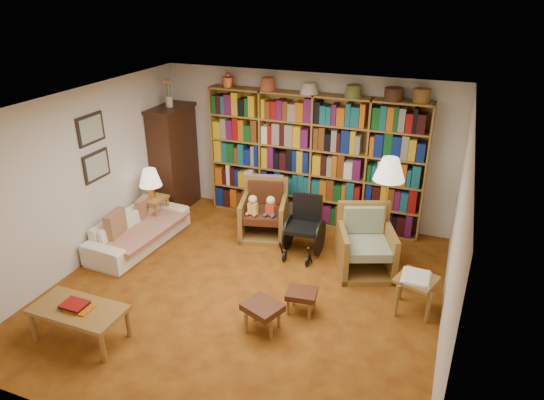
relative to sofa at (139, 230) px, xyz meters
The scene contains 23 objects.
floor 2.13m from the sofa, 14.25° to the right, with size 5.00×5.00×0.00m, color #8E5615.
ceiling 3.08m from the sofa, 14.25° to the right, with size 5.00×5.00×0.00m, color white.
wall_back 3.02m from the sofa, 44.00° to the left, with size 5.00×5.00×0.00m, color silver.
wall_front 3.78m from the sofa, 55.84° to the right, with size 5.00×5.00×0.00m, color silver.
wall_left 1.20m from the sofa, 130.84° to the right, with size 5.00×5.00×0.00m, color silver.
wall_right 4.68m from the sofa, ahead, with size 5.00×5.00×0.00m, color silver.
bookshelf 3.03m from the sofa, 38.79° to the left, with size 3.60×0.30×2.42m.
curio_cabinet 1.65m from the sofa, 97.89° to the left, with size 0.50×0.95×2.40m.
framed_pictures 1.45m from the sofa, 152.75° to the right, with size 0.03×0.52×0.97m.
sofa is the anchor object (origin of this frame).
sofa_throw 0.06m from the sofa, ahead, with size 0.81×1.51×0.04m, color beige.
cushion_left 0.42m from the sofa, 110.38° to the left, with size 0.11×0.35×0.35m, color maroon.
cushion_right 0.42m from the sofa, 110.38° to the right, with size 0.13×0.42×0.42m, color maroon.
side_table_lamp 0.60m from the sofa, 99.90° to the left, with size 0.42×0.42×0.56m.
table_lamp 0.86m from the sofa, 99.90° to the left, with size 0.36×0.36×0.50m.
armchair_leather 2.02m from the sofa, 32.59° to the left, with size 0.91×0.92×0.92m.
armchair_sage 3.51m from the sofa, 10.26° to the left, with size 1.04×1.03×0.94m.
wheelchair 2.58m from the sofa, 16.61° to the left, with size 0.53×0.74×0.92m.
floor_lamp 3.89m from the sofa, 13.04° to the left, with size 0.43×0.43×1.64m.
side_table_papers 4.21m from the sofa, ahead, with size 0.56×0.56×0.51m.
footstool_a 2.83m from the sofa, 24.68° to the right, with size 0.52×0.49×0.36m.
footstool_b 2.98m from the sofa, 13.53° to the right, with size 0.40×0.36×0.31m.
coffee_table 2.19m from the sofa, 72.12° to the right, with size 1.08×0.54×0.48m.
Camera 1 is at (2.31, -4.95, 3.81)m, focal length 32.00 mm.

